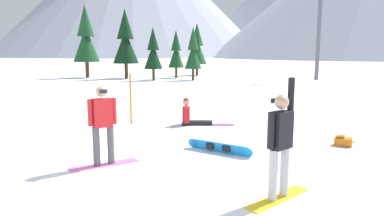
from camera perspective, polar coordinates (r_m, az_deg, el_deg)
ground_plane at (r=6.39m, az=-11.67°, el=-14.21°), size 800.00×800.00×0.00m
snowboarder_foreground at (r=6.14m, az=13.95°, el=-5.46°), size 1.08×1.35×2.07m
snowboarder_midground at (r=8.00m, az=-14.13°, el=-2.46°), size 1.31×1.24×1.78m
snowboarder_background at (r=12.22m, az=-0.10°, el=-1.24°), size 1.81×0.77×0.94m
loose_snowboard_far_spare at (r=8.94m, az=4.31°, el=-6.32°), size 1.75×0.74×0.27m
backpack_orange at (r=10.41m, az=23.10°, el=-4.91°), size 0.55×0.42×0.28m
trail_marker_pole at (r=12.49m, az=-9.83°, el=1.46°), size 0.06×0.06×1.76m
pine_tree_short at (r=31.27m, az=0.18°, el=9.08°), size 1.49×1.49×4.64m
pine_tree_young at (r=34.17m, az=-2.57°, el=8.98°), size 1.52×1.52×4.54m
pine_tree_tall at (r=37.91m, az=0.81°, el=9.76°), size 2.08×2.08×5.47m
pine_tree_slender at (r=36.03m, az=-16.67°, el=10.70°), size 2.50×2.50×6.94m
pine_tree_twin at (r=34.07m, az=-10.64°, el=10.56°), size 2.41×2.41×6.42m
pine_tree_leaning at (r=31.36m, az=-6.25°, el=9.00°), size 1.61×1.61×4.61m
ski_lift_tower at (r=34.08m, az=19.84°, el=14.17°), size 3.51×0.36×10.20m
peak_east_ridge at (r=255.02m, az=14.37°, el=15.69°), size 119.94×119.94×63.60m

